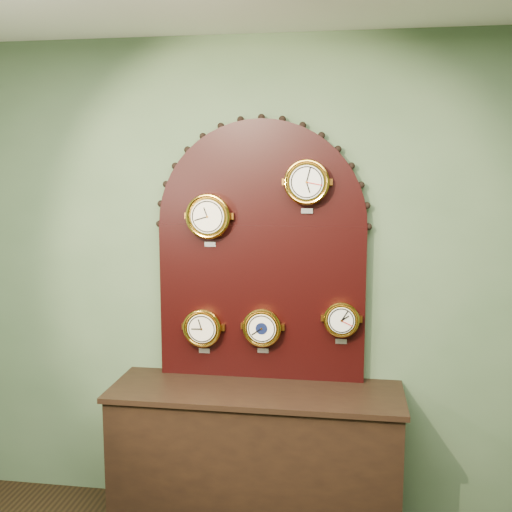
% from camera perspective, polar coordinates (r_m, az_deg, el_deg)
% --- Properties ---
extents(wall_back, '(4.00, 0.00, 4.00)m').
position_cam_1_polar(wall_back, '(3.61, 0.60, -2.27)').
color(wall_back, '#4D6646').
rests_on(wall_back, ground).
extents(shop_counter, '(1.60, 0.50, 0.80)m').
position_cam_1_polar(shop_counter, '(3.67, -0.05, -18.58)').
color(shop_counter, black).
rests_on(shop_counter, ground_plane).
extents(display_board, '(1.26, 0.06, 1.53)m').
position_cam_1_polar(display_board, '(3.52, 0.49, 1.20)').
color(display_board, black).
rests_on(display_board, shop_counter).
extents(roman_clock, '(0.26, 0.08, 0.31)m').
position_cam_1_polar(roman_clock, '(3.50, -4.44, 3.71)').
color(roman_clock, '#C38B29').
rests_on(roman_clock, display_board).
extents(arabic_clock, '(0.25, 0.08, 0.30)m').
position_cam_1_polar(arabic_clock, '(3.40, 4.76, 6.88)').
color(arabic_clock, '#C38B29').
rests_on(arabic_clock, display_board).
extents(hygrometer, '(0.23, 0.08, 0.28)m').
position_cam_1_polar(hygrometer, '(3.62, -4.98, -6.65)').
color(hygrometer, '#C38B29').
rests_on(hygrometer, display_board).
extents(barometer, '(0.23, 0.08, 0.28)m').
position_cam_1_polar(barometer, '(3.55, 0.59, -6.65)').
color(barometer, '#C38B29').
rests_on(barometer, display_board).
extents(tide_clock, '(0.20, 0.08, 0.25)m').
position_cam_1_polar(tide_clock, '(3.50, 7.97, -5.85)').
color(tide_clock, '#C38B29').
rests_on(tide_clock, display_board).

